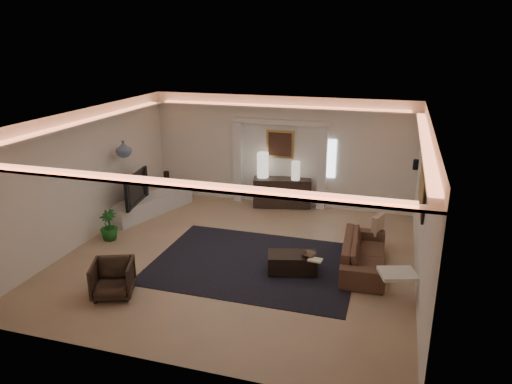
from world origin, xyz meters
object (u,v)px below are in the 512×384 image
(sofa, at_px, (364,254))
(armchair, at_px, (113,279))
(console, at_px, (282,192))
(coffee_table, at_px, (292,262))

(sofa, height_order, armchair, armchair)
(console, bearing_deg, coffee_table, -85.54)
(sofa, bearing_deg, console, 36.03)
(console, relative_size, sofa, 0.73)
(coffee_table, height_order, armchair, armchair)
(armchair, bearing_deg, coffee_table, 10.11)
(armchair, bearing_deg, console, 50.13)
(sofa, relative_size, armchair, 2.95)
(console, relative_size, coffee_table, 1.62)
(coffee_table, bearing_deg, sofa, 9.28)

